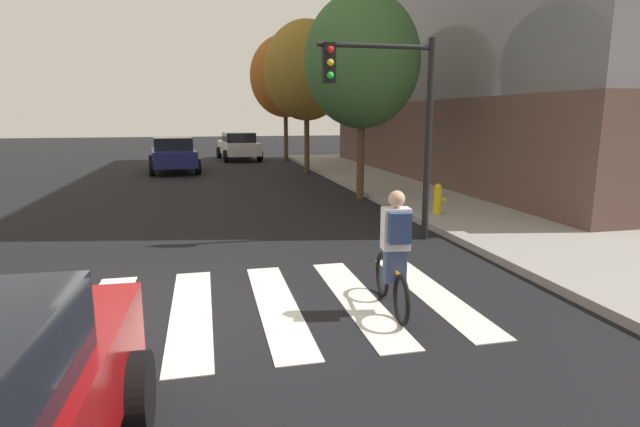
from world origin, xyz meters
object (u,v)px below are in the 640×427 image
at_px(cyclist, 394,253).
at_px(street_tree_near, 362,61).
at_px(sedan_far, 238,146).
at_px(sedan_mid, 173,154).
at_px(fire_hydrant, 438,199).
at_px(street_tree_far, 285,76).
at_px(street_tree_mid, 306,71).
at_px(traffic_light_near, 392,105).

height_order(cyclist, street_tree_near, street_tree_near).
bearing_deg(cyclist, sedan_far, 90.86).
height_order(sedan_mid, cyclist, cyclist).
relative_size(sedan_far, fire_hydrant, 6.29).
xyz_separation_m(cyclist, fire_hydrant, (3.40, 5.66, -0.31)).
bearing_deg(street_tree_far, street_tree_mid, -90.73).
bearing_deg(cyclist, traffic_light_near, 70.18).
height_order(sedan_far, street_tree_near, street_tree_near).
bearing_deg(fire_hydrant, street_tree_far, 93.53).
bearing_deg(fire_hydrant, sedan_far, 101.12).
bearing_deg(traffic_light_near, street_tree_far, 87.21).
bearing_deg(street_tree_far, cyclist, -95.65).
xyz_separation_m(cyclist, street_tree_mid, (2.23, 16.79, 3.78)).
distance_m(cyclist, street_tree_far, 23.80).
height_order(sedan_mid, traffic_light_near, traffic_light_near).
bearing_deg(fire_hydrant, street_tree_mid, 96.03).
xyz_separation_m(fire_hydrant, street_tree_far, (-1.09, 17.69, 4.32)).
distance_m(street_tree_near, street_tree_mid, 7.56).
height_order(traffic_light_near, street_tree_near, street_tree_near).
bearing_deg(street_tree_near, sedan_mid, 123.40).
bearing_deg(street_tree_mid, traffic_light_near, -93.82).
relative_size(street_tree_near, street_tree_mid, 0.93).
bearing_deg(street_tree_far, traffic_light_near, -92.79).
distance_m(sedan_far, traffic_light_near, 21.26).
bearing_deg(sedan_far, traffic_light_near, -85.32).
distance_m(sedan_mid, sedan_far, 6.99).
distance_m(fire_hydrant, street_tree_far, 18.25).
relative_size(traffic_light_near, street_tree_near, 0.66).
relative_size(sedan_mid, sedan_far, 1.00).
bearing_deg(cyclist, sedan_mid, 101.64).
xyz_separation_m(street_tree_near, street_tree_mid, (-0.21, 7.55, 0.33)).
bearing_deg(street_tree_mid, cyclist, -97.55).
bearing_deg(sedan_far, street_tree_far, -29.24).
relative_size(sedan_mid, traffic_light_near, 1.17).
distance_m(cyclist, street_tree_mid, 17.35).
bearing_deg(street_tree_mid, sedan_far, 107.86).
height_order(cyclist, street_tree_mid, street_tree_mid).
bearing_deg(traffic_light_near, cyclist, -109.82).
xyz_separation_m(sedan_far, street_tree_mid, (2.60, -8.06, 3.77)).
xyz_separation_m(sedan_far, traffic_light_near, (1.73, -21.09, 2.01)).
bearing_deg(sedan_far, street_tree_near, -79.81).
bearing_deg(sedan_mid, cyclist, -78.36).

